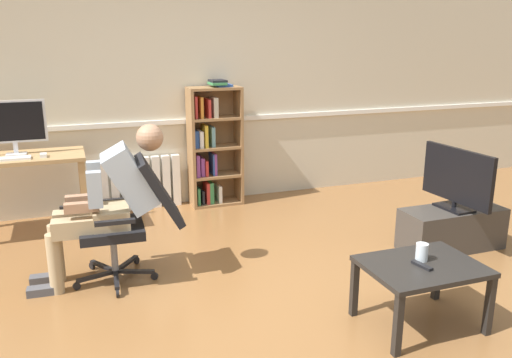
# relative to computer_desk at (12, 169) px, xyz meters

# --- Properties ---
(ground_plane) EXTENTS (18.00, 18.00, 0.00)m
(ground_plane) POSITION_rel_computer_desk_xyz_m (1.76, -2.15, -0.64)
(ground_plane) COLOR brown
(back_wall) EXTENTS (12.00, 0.13, 2.70)m
(back_wall) POSITION_rel_computer_desk_xyz_m (1.76, 0.50, 0.71)
(back_wall) COLOR beige
(back_wall) RESTS_ON ground_plane
(computer_desk) EXTENTS (1.29, 0.57, 0.76)m
(computer_desk) POSITION_rel_computer_desk_xyz_m (0.00, 0.00, 0.00)
(computer_desk) COLOR tan
(computer_desk) RESTS_ON ground_plane
(imac_monitor) EXTENTS (0.58, 0.14, 0.50)m
(imac_monitor) POSITION_rel_computer_desk_xyz_m (0.05, 0.08, 0.40)
(imac_monitor) COLOR silver
(imac_monitor) RESTS_ON computer_desk
(keyboard) EXTENTS (0.38, 0.12, 0.02)m
(keyboard) POSITION_rel_computer_desk_xyz_m (-0.01, -0.14, 0.12)
(keyboard) COLOR white
(keyboard) RESTS_ON computer_desk
(computer_mouse) EXTENTS (0.06, 0.10, 0.03)m
(computer_mouse) POSITION_rel_computer_desk_xyz_m (0.28, -0.12, 0.13)
(computer_mouse) COLOR white
(computer_mouse) RESTS_ON computer_desk
(bookshelf) EXTENTS (0.57, 0.29, 1.37)m
(bookshelf) POSITION_rel_computer_desk_xyz_m (1.97, 0.29, 0.00)
(bookshelf) COLOR olive
(bookshelf) RESTS_ON ground_plane
(radiator) EXTENTS (0.85, 0.08, 0.57)m
(radiator) POSITION_rel_computer_desk_xyz_m (1.20, 0.39, -0.36)
(radiator) COLOR white
(radiator) RESTS_ON ground_plane
(office_chair) EXTENTS (0.86, 0.62, 0.95)m
(office_chair) POSITION_rel_computer_desk_xyz_m (0.93, -1.30, -0.12)
(office_chair) COLOR black
(office_chair) RESTS_ON ground_plane
(person_seated) EXTENTS (1.05, 0.40, 1.20)m
(person_seated) POSITION_rel_computer_desk_xyz_m (0.75, -1.29, 0.00)
(person_seated) COLOR tan
(person_seated) RESTS_ON ground_plane
(tv_stand) EXTENTS (0.91, 0.37, 0.37)m
(tv_stand) POSITION_rel_computer_desk_xyz_m (3.61, -1.66, -0.46)
(tv_stand) COLOR #3D3833
(tv_stand) RESTS_ON ground_plane
(tv_screen) EXTENTS (0.22, 0.76, 0.53)m
(tv_screen) POSITION_rel_computer_desk_xyz_m (3.61, -1.66, 0.00)
(tv_screen) COLOR black
(tv_screen) RESTS_ON tv_stand
(coffee_table) EXTENTS (0.73, 0.56, 0.43)m
(coffee_table) POSITION_rel_computer_desk_xyz_m (2.55, -2.63, -0.27)
(coffee_table) COLOR black
(coffee_table) RESTS_ON ground_plane
(drinking_glass) EXTENTS (0.08, 0.08, 0.12)m
(drinking_glass) POSITION_rel_computer_desk_xyz_m (2.58, -2.58, -0.16)
(drinking_glass) COLOR silver
(drinking_glass) RESTS_ON coffee_table
(spare_remote) EXTENTS (0.06, 0.15, 0.02)m
(spare_remote) POSITION_rel_computer_desk_xyz_m (2.52, -2.67, -0.21)
(spare_remote) COLOR black
(spare_remote) RESTS_ON coffee_table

